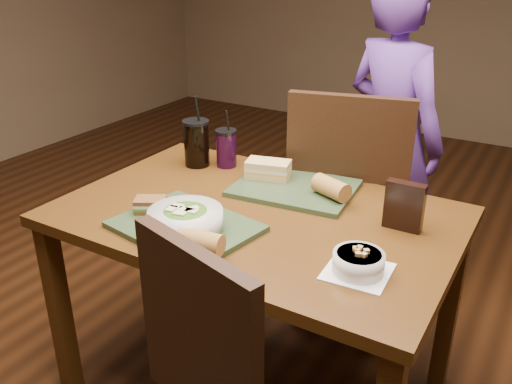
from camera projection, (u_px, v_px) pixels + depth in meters
ground at (256, 384)px, 2.11m from camera, size 6.00×6.00×0.00m
dining_table at (256, 235)px, 1.84m from camera, size 1.30×0.85×0.75m
chair_far at (354, 204)px, 2.21m from camera, size 0.56×0.57×1.07m
diner at (392, 139)px, 2.51m from camera, size 0.64×0.55×1.49m
tray_near at (185, 226)px, 1.68m from camera, size 0.47×0.38×0.02m
tray_far at (294, 188)px, 1.95m from camera, size 0.45×0.36×0.02m
salad_bowl at (186, 219)px, 1.63m from camera, size 0.23×0.23×0.07m
soup_bowl at (358, 262)px, 1.45m from camera, size 0.18×0.18×0.07m
sandwich_near at (150, 205)px, 1.75m from camera, size 0.12×0.11×0.05m
sandwich_far at (268, 169)px, 2.01m from camera, size 0.18×0.13×0.06m
baguette_near at (201, 242)px, 1.51m from camera, size 0.14×0.08×0.06m
baguette_far at (331, 188)px, 1.85m from camera, size 0.15×0.11×0.07m
cup_cola at (197, 143)px, 2.15m from camera, size 0.11×0.11×0.29m
cup_berry at (226, 148)px, 2.15m from camera, size 0.09×0.09×0.23m
chip_bag at (404, 206)px, 1.66m from camera, size 0.12×0.04×0.16m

